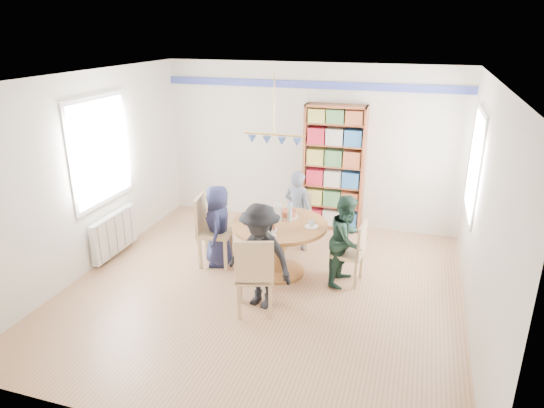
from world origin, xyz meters
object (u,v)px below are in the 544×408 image
at_px(radiator, 114,234).
at_px(chair_right, 354,250).
at_px(chair_far, 298,217).
at_px(dining_table, 279,236).
at_px(person_left, 218,226).
at_px(person_far, 298,210).
at_px(person_right, 347,240).
at_px(chair_left, 209,227).
at_px(person_near, 260,256).
at_px(chair_near, 255,273).
at_px(bookshelf, 334,169).

relative_size(radiator, chair_right, 1.16).
distance_m(chair_right, chair_far, 1.36).
height_order(dining_table, person_left, person_left).
distance_m(dining_table, chair_far, 0.98).
distance_m(person_left, person_far, 1.27).
bearing_deg(person_right, chair_left, 102.21).
height_order(chair_right, person_near, person_near).
distance_m(chair_near, person_near, 0.24).
bearing_deg(chair_near, bookshelf, 82.81).
bearing_deg(chair_left, chair_right, 1.53).
height_order(person_left, person_far, person_far).
xyz_separation_m(chair_right, person_near, (-0.99, -0.90, 0.19)).
distance_m(dining_table, person_far, 0.88).
height_order(chair_right, person_left, person_left).
distance_m(chair_left, person_far, 1.38).
distance_m(radiator, person_right, 3.42).
bearing_deg(chair_near, chair_left, 134.81).
height_order(dining_table, bookshelf, bookshelf).
xyz_separation_m(chair_left, chair_far, (1.05, 0.99, -0.10)).
relative_size(person_right, person_far, 0.99).
bearing_deg(chair_right, person_near, -137.94).
bearing_deg(radiator, person_left, 7.51).
bearing_deg(radiator, dining_table, 4.51).
height_order(person_right, bookshelf, bookshelf).
relative_size(chair_right, person_right, 0.70).
relative_size(person_near, bookshelf, 0.64).
height_order(radiator, person_near, person_near).
distance_m(chair_left, chair_near, 1.49).
distance_m(person_right, person_far, 1.22).
bearing_deg(chair_right, radiator, -176.08).
bearing_deg(dining_table, person_far, 88.16).
relative_size(dining_table, person_right, 1.06).
height_order(chair_far, person_left, person_left).
bearing_deg(person_near, radiator, -179.86).
relative_size(chair_left, chair_near, 1.02).
bearing_deg(dining_table, chair_near, -89.08).
relative_size(chair_right, chair_near, 0.86).
distance_m(person_right, person_near, 1.26).
relative_size(person_left, person_far, 0.96).
distance_m(chair_right, person_near, 1.35).
height_order(person_right, person_near, person_near).
bearing_deg(dining_table, person_left, 179.20).
height_order(chair_far, person_right, person_right).
bearing_deg(dining_table, chair_left, -179.39).
bearing_deg(chair_left, chair_near, -45.19).
bearing_deg(bookshelf, radiator, -144.64).
xyz_separation_m(dining_table, bookshelf, (0.38, 1.84, 0.47)).
bearing_deg(chair_left, chair_far, 43.15).
height_order(radiator, bookshelf, bookshelf).
bearing_deg(bookshelf, dining_table, -101.78).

